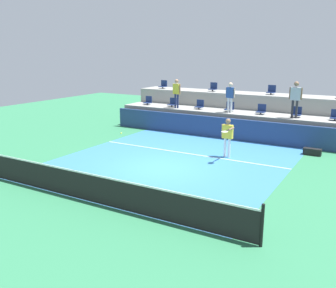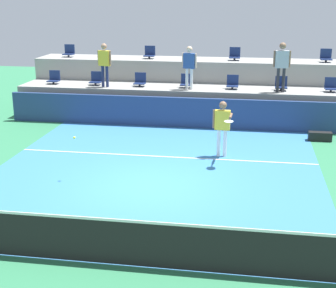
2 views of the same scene
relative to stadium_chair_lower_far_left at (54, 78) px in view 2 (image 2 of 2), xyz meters
name	(u,v)px [view 2 (image 2 of 2)]	position (x,y,z in m)	size (l,w,h in m)	color
ground_plane	(149,185)	(5.31, -7.23, -1.46)	(40.00, 40.00, 0.00)	#2D754C
court_inner_paint	(156,172)	(5.31, -6.23, -1.46)	(9.00, 10.00, 0.01)	teal
court_service_line	(165,157)	(5.31, -4.83, -1.46)	(9.00, 0.06, 0.00)	white
tennis_net	(105,239)	(5.31, -11.23, -0.97)	(10.48, 0.08, 1.07)	black
sponsor_backboard	(181,112)	(5.31, -1.23, -0.91)	(13.00, 0.16, 1.10)	navy
seating_tier_lower	(186,103)	(5.31, 0.07, -0.84)	(13.00, 1.80, 1.25)	gray
seating_tier_upper	(191,84)	(5.31, 1.87, -0.41)	(13.00, 1.80, 2.10)	gray
stadium_chair_lower_far_left	(54,78)	(0.00, 0.00, 0.00)	(0.44, 0.40, 0.52)	#2D2D33
stadium_chair_lower_left	(96,79)	(1.74, 0.00, 0.00)	(0.44, 0.40, 0.52)	#2D2D33
stadium_chair_lower_mid_left	(140,81)	(3.51, 0.00, 0.00)	(0.44, 0.40, 0.52)	#2D2D33
stadium_chair_lower_center	(186,82)	(5.33, 0.00, 0.00)	(0.44, 0.40, 0.52)	#2D2D33
stadium_chair_lower_mid_right	(233,83)	(7.08, 0.00, 0.00)	(0.44, 0.40, 0.52)	#2D2D33
stadium_chair_lower_right	(281,84)	(8.88, 0.00, 0.00)	(0.44, 0.40, 0.52)	#2D2D33
stadium_chair_lower_far_right	(331,86)	(10.67, 0.00, 0.00)	(0.44, 0.40, 0.52)	#2D2D33
stadium_chair_upper_far_left	(69,52)	(0.03, 1.80, 0.85)	(0.44, 0.40, 0.52)	#2D2D33
stadium_chair_upper_left	(150,53)	(3.54, 1.80, 0.85)	(0.44, 0.40, 0.52)	#2D2D33
stadium_chair_upper_right	(235,55)	(7.07, 1.80, 0.85)	(0.44, 0.40, 0.52)	#2D2D33
stadium_chair_upper_far_right	(326,57)	(10.65, 1.80, 0.85)	(0.44, 0.40, 0.52)	#2D2D33
tennis_player	(223,123)	(6.99, -4.51, -0.43)	(0.66, 1.20, 1.69)	white
spectator_leaning_on_rail	(104,61)	(2.22, -0.38, 0.78)	(0.58, 0.27, 1.66)	navy
spectator_in_grey	(189,64)	(5.48, -0.38, 0.74)	(0.57, 0.26, 1.61)	white
spectator_in_white	(282,62)	(8.83, -0.38, 0.88)	(0.62, 0.25, 1.79)	#2D2D33
tennis_ball	(74,138)	(3.31, -7.08, -0.32)	(0.07, 0.07, 0.07)	#CCE033
equipment_bag	(320,136)	(10.12, -2.28, -1.31)	(0.76, 0.28, 0.30)	black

